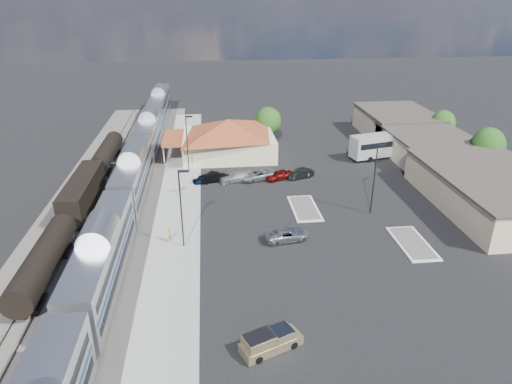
{
  "coord_description": "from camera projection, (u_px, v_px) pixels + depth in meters",
  "views": [
    {
      "loc": [
        -7.83,
        -49.46,
        25.49
      ],
      "look_at": [
        -2.29,
        1.65,
        2.8
      ],
      "focal_mm": 32.0,
      "sensor_mm": 36.0,
      "label": 1
    }
  ],
  "objects": [
    {
      "name": "lamp_plat_s",
      "position": [
        182.0,
        203.0,
        47.36
      ],
      "size": [
        1.08,
        0.25,
        9.0
      ],
      "color": "black",
      "rests_on": "ground"
    },
    {
      "name": "lamp_lot",
      "position": [
        376.0,
        173.0,
        55.09
      ],
      "size": [
        1.08,
        0.25,
        9.0
      ],
      "color": "black",
      "rests_on": "ground"
    },
    {
      "name": "station_depot",
      "position": [
        228.0,
        137.0,
        76.17
      ],
      "size": [
        18.35,
        12.24,
        6.2
      ],
      "color": "beige",
      "rests_on": "ground"
    },
    {
      "name": "parked_car_b",
      "position": [
        213.0,
        177.0,
        66.32
      ],
      "size": [
        4.85,
        2.84,
        1.51
      ],
      "primitive_type": "imported",
      "rotation": [
        0.0,
        0.0,
        -1.28
      ],
      "color": "black",
      "rests_on": "ground"
    },
    {
      "name": "freight_cars",
      "position": [
        83.0,
        194.0,
        57.89
      ],
      "size": [
        2.8,
        46.0,
        4.0
      ],
      "color": "black",
      "rests_on": "ground"
    },
    {
      "name": "tree_east_b",
      "position": [
        488.0,
        145.0,
        68.62
      ],
      "size": [
        4.94,
        4.94,
        6.96
      ],
      "color": "#382314",
      "rests_on": "ground"
    },
    {
      "name": "parked_car_f",
      "position": [
        300.0,
        174.0,
        67.6
      ],
      "size": [
        4.47,
        2.84,
        1.39
      ],
      "primitive_type": "imported",
      "rotation": [
        0.0,
        0.0,
        -1.22
      ],
      "color": "black",
      "rests_on": "ground"
    },
    {
      "name": "parked_car_a",
      "position": [
        206.0,
        178.0,
        65.97
      ],
      "size": [
        4.17,
        2.89,
        1.32
      ],
      "primitive_type": "imported",
      "rotation": [
        0.0,
        0.0,
        -1.19
      ],
      "color": "#0B1739",
      "rests_on": "ground"
    },
    {
      "name": "coach_bus",
      "position": [
        386.0,
        144.0,
        75.53
      ],
      "size": [
        12.91,
        5.74,
        4.05
      ],
      "rotation": [
        0.0,
        0.0,
        1.82
      ],
      "color": "silver",
      "rests_on": "ground"
    },
    {
      "name": "passenger_train",
      "position": [
        134.0,
        176.0,
        60.99
      ],
      "size": [
        3.0,
        104.0,
        5.55
      ],
      "color": "silver",
      "rests_on": "ground"
    },
    {
      "name": "traffic_island_north",
      "position": [
        412.0,
        243.0,
        50.11
      ],
      "size": [
        3.3,
        7.5,
        0.21
      ],
      "color": "silver",
      "rests_on": "ground"
    },
    {
      "name": "ground",
      "position": [
        276.0,
        217.0,
        56.05
      ],
      "size": [
        280.0,
        280.0,
        0.0
      ],
      "primitive_type": "plane",
      "color": "black",
      "rests_on": "ground"
    },
    {
      "name": "tree_depot",
      "position": [
        268.0,
        121.0,
        82.01
      ],
      "size": [
        4.71,
        4.71,
        6.63
      ],
      "color": "#382314",
      "rests_on": "ground"
    },
    {
      "name": "person_b",
      "position": [
        179.0,
        187.0,
        62.04
      ],
      "size": [
        0.93,
        1.05,
        1.82
      ],
      "primitive_type": "imported",
      "rotation": [
        0.0,
        0.0,
        -1.25
      ],
      "color": "silver",
      "rests_on": "platform"
    },
    {
      "name": "parked_car_c",
      "position": [
        236.0,
        177.0,
        66.39
      ],
      "size": [
        5.07,
        3.17,
        1.37
      ],
      "primitive_type": "imported",
      "rotation": [
        0.0,
        0.0,
        -1.29
      ],
      "color": "silver",
      "rests_on": "ground"
    },
    {
      "name": "buildings_east",
      "position": [
        441.0,
        154.0,
        70.89
      ],
      "size": [
        14.4,
        51.4,
        4.8
      ],
      "color": "#C6B28C",
      "rests_on": "ground"
    },
    {
      "name": "parked_car_e",
      "position": [
        279.0,
        175.0,
        67.0
      ],
      "size": [
        4.58,
        3.08,
        1.45
      ],
      "primitive_type": "imported",
      "rotation": [
        0.0,
        0.0,
        -1.22
      ],
      "color": "maroon",
      "rests_on": "ground"
    },
    {
      "name": "pickup_truck",
      "position": [
        271.0,
        341.0,
        35.12
      ],
      "size": [
        5.19,
        3.54,
        1.69
      ],
      "rotation": [
        0.0,
        0.0,
        1.97
      ],
      "color": "tan",
      "rests_on": "ground"
    },
    {
      "name": "parked_car_d",
      "position": [
        257.0,
        175.0,
        66.96
      ],
      "size": [
        5.75,
        3.94,
        1.46
      ],
      "primitive_type": "imported",
      "rotation": [
        0.0,
        0.0,
        -1.25
      ],
      "color": "#919499",
      "rests_on": "ground"
    },
    {
      "name": "railbed",
      "position": [
        113.0,
        198.0,
        61.23
      ],
      "size": [
        16.0,
        100.0,
        0.12
      ],
      "primitive_type": "cube",
      "color": "#4C4944",
      "rests_on": "ground"
    },
    {
      "name": "tree_east_c",
      "position": [
        443.0,
        124.0,
        81.53
      ],
      "size": [
        4.41,
        4.41,
        6.21
      ],
      "color": "#382314",
      "rests_on": "ground"
    },
    {
      "name": "platform",
      "position": [
        180.0,
        201.0,
        60.29
      ],
      "size": [
        5.5,
        92.0,
        0.18
      ],
      "primitive_type": "cube",
      "color": "gray",
      "rests_on": "ground"
    },
    {
      "name": "lamp_plat_n",
      "position": [
        188.0,
        140.0,
        67.37
      ],
      "size": [
        1.08,
        0.25,
        9.0
      ],
      "color": "black",
      "rests_on": "ground"
    },
    {
      "name": "suv",
      "position": [
        287.0,
        235.0,
        50.65
      ],
      "size": [
        5.31,
        3.07,
        1.39
      ],
      "primitive_type": "imported",
      "rotation": [
        0.0,
        0.0,
        1.73
      ],
      "color": "#A7ABAF",
      "rests_on": "ground"
    },
    {
      "name": "person_a",
      "position": [
        170.0,
        235.0,
        49.96
      ],
      "size": [
        0.59,
        0.73,
        1.72
      ],
      "primitive_type": "imported",
      "rotation": [
        0.0,
        0.0,
        1.24
      ],
      "color": "gold",
      "rests_on": "platform"
    },
    {
      "name": "traffic_island_south",
      "position": [
        305.0,
        208.0,
        58.22
      ],
      "size": [
        3.3,
        7.5,
        0.21
      ],
      "color": "silver",
      "rests_on": "ground"
    }
  ]
}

